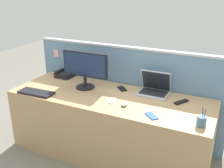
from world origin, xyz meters
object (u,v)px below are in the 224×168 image
at_px(desktop_monitor, 85,67).
at_px(tv_remote, 181,102).
at_px(keyboard_main, 36,93).
at_px(computer_mouse_right_hand, 124,104).
at_px(laptop, 154,88).
at_px(cell_phone_black_slab, 122,89).
at_px(desk_phone, 64,74).
at_px(cell_phone_blue_case, 151,116).
at_px(pen_cup, 201,121).
at_px(cell_phone_white_slab, 112,101).

height_order(desktop_monitor, tv_remote, desktop_monitor).
height_order(desktop_monitor, keyboard_main, desktop_monitor).
bearing_deg(keyboard_main, computer_mouse_right_hand, 5.30).
bearing_deg(laptop, desktop_monitor, -167.25).
height_order(laptop, cell_phone_black_slab, laptop).
relative_size(laptop, tv_remote, 1.96).
bearing_deg(desktop_monitor, desk_phone, 156.32).
xyz_separation_m(cell_phone_blue_case, tv_remote, (0.18, 0.41, 0.01)).
height_order(desk_phone, pen_cup, pen_cup).
bearing_deg(pen_cup, laptop, 138.48).
bearing_deg(laptop, cell_phone_blue_case, -75.03).
xyz_separation_m(desk_phone, tv_remote, (1.54, -0.13, -0.02)).
height_order(keyboard_main, pen_cup, pen_cup).
height_order(computer_mouse_right_hand, tv_remote, computer_mouse_right_hand).
height_order(pen_cup, cell_phone_black_slab, pen_cup).
height_order(desktop_monitor, cell_phone_blue_case, desktop_monitor).
height_order(desk_phone, cell_phone_blue_case, desk_phone).
xyz_separation_m(pen_cup, tv_remote, (-0.25, 0.40, -0.04)).
bearing_deg(tv_remote, laptop, -167.96).
height_order(keyboard_main, cell_phone_white_slab, keyboard_main).
distance_m(cell_phone_black_slab, cell_phone_blue_case, 0.71).
bearing_deg(desktop_monitor, cell_phone_black_slab, 18.33).
xyz_separation_m(desk_phone, cell_phone_blue_case, (1.36, -0.55, -0.03)).
distance_m(computer_mouse_right_hand, cell_phone_black_slab, 0.44).
bearing_deg(cell_phone_white_slab, keyboard_main, 176.82).
xyz_separation_m(desktop_monitor, cell_phone_black_slab, (0.41, 0.13, -0.24)).
height_order(cell_phone_white_slab, cell_phone_blue_case, same).
height_order(laptop, cell_phone_white_slab, laptop).
distance_m(keyboard_main, cell_phone_white_slab, 0.87).
xyz_separation_m(laptop, computer_mouse_right_hand, (-0.17, -0.43, -0.05)).
relative_size(cell_phone_white_slab, cell_phone_black_slab, 0.92).
bearing_deg(cell_phone_black_slab, computer_mouse_right_hand, -107.87).
bearing_deg(desktop_monitor, laptop, 12.75).
relative_size(keyboard_main, cell_phone_blue_case, 2.73).
relative_size(laptop, cell_phone_blue_case, 2.24).
bearing_deg(cell_phone_white_slab, pen_cup, -23.26).
distance_m(desk_phone, computer_mouse_right_hand, 1.14).
relative_size(computer_mouse_right_hand, tv_remote, 0.59).
bearing_deg(cell_phone_blue_case, cell_phone_white_slab, 116.10).
relative_size(desktop_monitor, cell_phone_blue_case, 3.82).
relative_size(cell_phone_white_slab, cell_phone_blue_case, 0.94).
xyz_separation_m(desktop_monitor, laptop, (0.78, 0.18, -0.18)).
bearing_deg(desk_phone, desktop_monitor, -23.68).
distance_m(cell_phone_blue_case, tv_remote, 0.45).
height_order(cell_phone_white_slab, tv_remote, tv_remote).
xyz_separation_m(keyboard_main, cell_phone_black_slab, (0.81, 0.53, -0.01)).
relative_size(desk_phone, cell_phone_white_slab, 1.52).
bearing_deg(cell_phone_black_slab, desk_phone, 131.59).
bearing_deg(keyboard_main, cell_phone_blue_case, -0.71).
height_order(laptop, keyboard_main, laptop).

